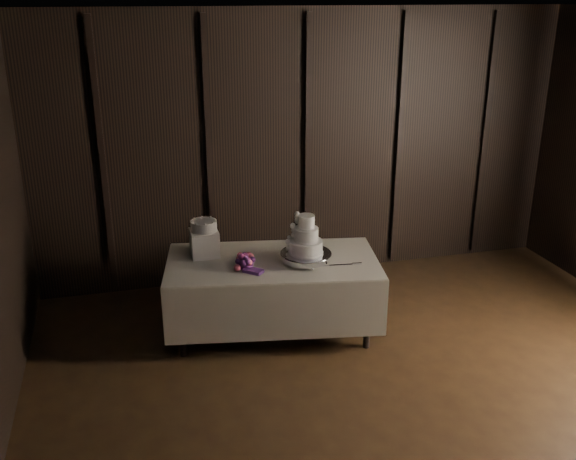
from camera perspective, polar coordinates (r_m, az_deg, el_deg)
The scene contains 8 objects.
room at distance 4.13m, azimuth 15.49°, elevation -3.73°, with size 6.08×7.08×3.08m.
display_table at distance 6.19m, azimuth -1.35°, elevation -5.62°, with size 2.14×1.36×0.76m.
cake_stand at distance 5.99m, azimuth 1.59°, elevation -2.46°, with size 0.48×0.48×0.09m, color silver.
wedding_cake at distance 5.90m, azimuth 1.40°, elevation -0.82°, with size 0.36×0.31×0.37m.
bouquet at distance 5.87m, azimuth -3.84°, elevation -2.81°, with size 0.29×0.39×0.18m, color #D44E65, non-canonical shape.
box_pedestal at distance 6.17m, azimuth -7.43°, elevation -1.16°, with size 0.26×0.26×0.25m, color white.
small_cake at distance 6.10m, azimuth -7.51°, elevation 0.37°, with size 0.25×0.25×0.10m, color white.
cake_knife at distance 5.95m, azimuth 4.41°, elevation -3.12°, with size 0.37×0.02×0.01m, color silver.
Camera 1 is at (-1.98, -3.23, 3.14)m, focal length 40.00 mm.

